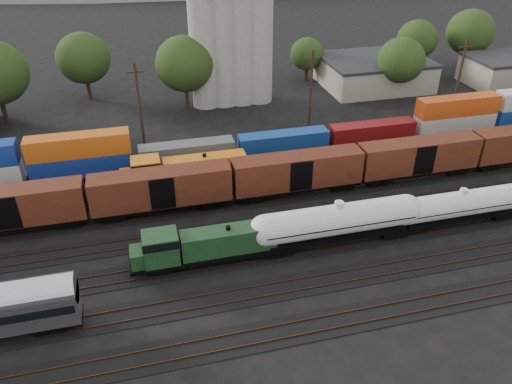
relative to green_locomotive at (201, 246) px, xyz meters
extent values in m
plane|color=black|center=(8.26, 5.00, -2.29)|extent=(600.00, 600.00, 0.00)
cube|color=black|center=(8.26, -10.00, -2.25)|extent=(180.00, 3.20, 0.08)
cube|color=#382319|center=(8.26, -10.72, -2.17)|extent=(180.00, 0.08, 0.16)
cube|color=#382319|center=(8.26, -9.28, -2.17)|extent=(180.00, 0.08, 0.16)
cube|color=black|center=(8.26, -5.00, -2.25)|extent=(180.00, 3.20, 0.08)
cube|color=#382319|center=(8.26, -5.72, -2.17)|extent=(180.00, 0.08, 0.16)
cube|color=#382319|center=(8.26, -4.28, -2.17)|extent=(180.00, 0.08, 0.16)
cube|color=black|center=(8.26, 0.00, -2.25)|extent=(180.00, 3.20, 0.08)
cube|color=#382319|center=(8.26, -0.72, -2.17)|extent=(180.00, 0.08, 0.16)
cube|color=#382319|center=(8.26, 0.72, -2.17)|extent=(180.00, 0.08, 0.16)
cube|color=black|center=(8.26, 5.00, -2.25)|extent=(180.00, 3.20, 0.08)
cube|color=#382319|center=(8.26, 4.28, -2.17)|extent=(180.00, 0.08, 0.16)
cube|color=#382319|center=(8.26, 5.72, -2.17)|extent=(180.00, 0.08, 0.16)
cube|color=black|center=(8.26, 10.00, -2.25)|extent=(180.00, 3.20, 0.08)
cube|color=#382319|center=(8.26, 9.28, -2.17)|extent=(180.00, 0.08, 0.16)
cube|color=#382319|center=(8.26, 10.72, -2.17)|extent=(180.00, 0.08, 0.16)
cube|color=black|center=(8.26, 15.00, -2.25)|extent=(180.00, 3.20, 0.08)
cube|color=#382319|center=(8.26, 14.28, -2.17)|extent=(180.00, 0.08, 0.16)
cube|color=#382319|center=(8.26, 15.72, -2.17)|extent=(180.00, 0.08, 0.16)
cube|color=black|center=(8.26, 20.00, -2.25)|extent=(180.00, 3.20, 0.08)
cube|color=#382319|center=(8.26, 19.28, -2.17)|extent=(180.00, 0.08, 0.16)
cube|color=#382319|center=(8.26, 20.72, -2.17)|extent=(180.00, 0.08, 0.16)
cube|color=black|center=(0.82, 0.00, -1.12)|extent=(14.98, 2.56, 0.35)
cube|color=black|center=(0.82, 0.00, -1.51)|extent=(4.41, 1.94, 0.71)
cube|color=#17371A|center=(2.62, 0.00, 0.25)|extent=(8.99, 2.12, 2.38)
cube|color=#17371A|center=(-3.67, 0.00, 0.51)|extent=(3.17, 2.56, 2.91)
cube|color=black|center=(-3.67, 0.00, 1.44)|extent=(3.26, 2.64, 0.79)
cube|color=#17371A|center=(-5.77, 0.00, -0.15)|extent=(1.41, 2.12, 1.59)
cylinder|color=black|center=(2.62, 0.00, 1.57)|extent=(0.44, 0.44, 0.44)
cube|color=black|center=(-3.97, 0.00, -1.69)|extent=(2.29, 1.76, 0.62)
cube|color=black|center=(5.62, 0.00, -1.69)|extent=(2.29, 1.76, 0.62)
cylinder|color=silver|center=(13.56, 0.00, 0.71)|extent=(14.84, 3.06, 3.06)
sphere|color=silver|center=(6.14, 0.00, 0.71)|extent=(3.06, 3.06, 3.06)
sphere|color=silver|center=(20.98, 0.00, 0.71)|extent=(3.06, 3.06, 3.06)
cylinder|color=silver|center=(13.56, 0.00, 2.45)|extent=(0.95, 0.95, 0.53)
cube|color=black|center=(13.56, 0.00, 0.71)|extent=(15.18, 3.20, 0.08)
cube|color=black|center=(13.56, 0.00, -0.98)|extent=(14.34, 2.32, 0.53)
cube|color=black|center=(7.49, 0.00, -1.61)|extent=(2.74, 2.11, 0.74)
cube|color=black|center=(19.63, 0.00, -1.61)|extent=(2.74, 2.11, 0.74)
cylinder|color=silver|center=(27.36, 0.00, 0.36)|extent=(13.01, 2.68, 2.68)
sphere|color=silver|center=(20.86, 0.00, 0.36)|extent=(2.68, 2.68, 2.68)
cylinder|color=silver|center=(27.36, 0.00, 1.89)|extent=(0.83, 0.83, 0.46)
cube|color=black|center=(27.36, 0.00, 0.36)|extent=(13.30, 2.81, 0.07)
cube|color=black|center=(27.36, 0.00, -1.12)|extent=(12.56, 2.03, 0.46)
cube|color=black|center=(22.04, 0.00, -1.67)|extent=(2.40, 1.85, 0.65)
cube|color=black|center=(32.68, 0.00, -1.67)|extent=(2.40, 1.85, 0.65)
cube|color=black|center=(-13.23, -5.00, -1.67)|extent=(2.39, 1.84, 0.64)
cube|color=black|center=(0.88, 15.00, -1.09)|extent=(16.30, 2.63, 0.36)
cube|color=black|center=(0.88, 15.00, -1.50)|extent=(4.53, 1.99, 0.72)
cube|color=orange|center=(2.84, 15.00, 0.31)|extent=(9.78, 2.17, 2.45)
cube|color=orange|center=(-4.01, 15.00, 0.59)|extent=(3.26, 2.63, 2.99)
cube|color=black|center=(-4.01, 15.00, 1.54)|extent=(3.35, 2.72, 0.82)
cube|color=orange|center=(-6.29, 15.00, -0.09)|extent=(1.45, 2.17, 1.63)
cylinder|color=black|center=(2.84, 15.00, 1.67)|extent=(0.45, 0.45, 0.45)
cube|color=black|center=(-4.33, 15.00, -1.68)|extent=(2.35, 1.81, 0.63)
cube|color=black|center=(6.10, 15.00, -1.68)|extent=(2.35, 1.81, 0.63)
cube|color=black|center=(-18.10, 10.00, -1.09)|extent=(15.00, 2.60, 0.40)
cube|color=#4D1F12|center=(-18.10, 10.00, 1.01)|extent=(15.00, 2.90, 3.80)
cube|color=black|center=(-2.70, 10.00, -1.09)|extent=(15.00, 2.60, 0.40)
cube|color=#4D1F12|center=(-2.70, 10.00, 1.01)|extent=(15.00, 2.90, 3.80)
cube|color=black|center=(12.70, 10.00, -1.09)|extent=(15.00, 2.60, 0.40)
cube|color=#4D1F12|center=(12.70, 10.00, 1.01)|extent=(15.00, 2.90, 3.80)
cube|color=black|center=(28.10, 10.00, -1.09)|extent=(15.00, 2.60, 0.40)
cube|color=#4D1F12|center=(28.10, 10.00, 1.01)|extent=(15.00, 2.90, 3.80)
cube|color=black|center=(8.26, 20.00, -1.79)|extent=(160.00, 2.60, 0.60)
cube|color=navy|center=(-11.46, 20.00, -0.19)|extent=(12.00, 2.40, 2.60)
cube|color=#C55514|center=(-11.46, 20.00, 2.41)|extent=(12.00, 2.40, 2.60)
cube|color=#515456|center=(1.34, 20.00, -0.19)|extent=(12.00, 2.40, 2.60)
cube|color=navy|center=(14.14, 20.00, -0.19)|extent=(12.00, 2.40, 2.60)
cube|color=maroon|center=(26.94, 20.00, -0.19)|extent=(12.00, 2.40, 2.60)
cube|color=beige|center=(39.74, 20.00, -0.19)|extent=(12.00, 2.40, 2.60)
cube|color=#CC4814|center=(39.74, 20.00, 2.41)|extent=(12.00, 2.40, 2.60)
cylinder|color=#A3A095|center=(7.26, 41.00, 6.71)|extent=(4.40, 4.40, 18.00)
cylinder|color=#A3A095|center=(10.26, 41.00, 6.71)|extent=(4.40, 4.40, 18.00)
cylinder|color=#A3A095|center=(13.26, 41.00, 6.71)|extent=(4.40, 4.40, 18.00)
cylinder|color=#A3A095|center=(16.26, 41.00, 6.71)|extent=(4.40, 4.40, 18.00)
cube|color=#9E937F|center=(38.26, 43.00, 0.01)|extent=(18.00, 14.00, 4.60)
cube|color=#232326|center=(38.26, 43.00, 2.56)|extent=(18.36, 14.28, 0.50)
cube|color=#9E937F|center=(63.26, 38.00, 0.01)|extent=(16.00, 10.00, 4.60)
cylinder|color=black|center=(-23.72, 41.18, -0.48)|extent=(0.70, 0.70, 3.62)
cylinder|color=black|center=(-11.60, 48.93, -0.68)|extent=(0.70, 0.70, 3.22)
ellipsoid|color=#293F17|center=(-11.60, 48.93, 4.73)|extent=(8.74, 8.74, 8.28)
cylinder|color=black|center=(4.01, 40.49, -0.60)|extent=(0.70, 0.70, 3.38)
ellipsoid|color=#293F17|center=(4.01, 40.49, 5.07)|extent=(9.16, 9.16, 8.68)
cylinder|color=black|center=(13.78, 43.77, -0.63)|extent=(0.70, 0.70, 3.32)
ellipsoid|color=#293F17|center=(13.78, 43.77, 4.95)|extent=(9.02, 9.02, 8.54)
cylinder|color=black|center=(27.48, 48.97, -1.15)|extent=(0.70, 0.70, 2.28)
ellipsoid|color=#293F17|center=(27.48, 48.97, 2.68)|extent=(6.18, 6.18, 5.86)
cylinder|color=black|center=(39.81, 36.95, -0.83)|extent=(0.70, 0.70, 2.91)
ellipsoid|color=#293F17|center=(39.81, 36.95, 4.05)|extent=(7.89, 7.89, 7.47)
cylinder|color=black|center=(49.71, 48.97, -0.87)|extent=(0.70, 0.70, 2.84)
ellipsoid|color=#293F17|center=(49.71, 48.97, 3.89)|extent=(7.70, 7.70, 7.29)
cylinder|color=black|center=(60.22, 47.79, -0.63)|extent=(0.70, 0.70, 3.31)
ellipsoid|color=#293F17|center=(60.22, 47.79, 4.93)|extent=(9.00, 9.00, 8.52)
cylinder|color=black|center=(-3.74, 27.00, 3.71)|extent=(0.36, 0.36, 12.00)
cube|color=black|center=(-3.74, 27.00, 8.51)|extent=(2.20, 0.18, 0.18)
cylinder|color=black|center=(20.26, 27.00, 3.71)|extent=(0.36, 0.36, 12.00)
cube|color=black|center=(20.26, 27.00, 8.51)|extent=(2.20, 0.18, 0.18)
cylinder|color=black|center=(44.26, 27.00, 3.71)|extent=(0.36, 0.36, 12.00)
cube|color=black|center=(44.26, 27.00, 8.51)|extent=(2.20, 0.18, 0.18)
camera|label=1|loc=(-4.23, -37.20, 28.34)|focal=35.00mm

